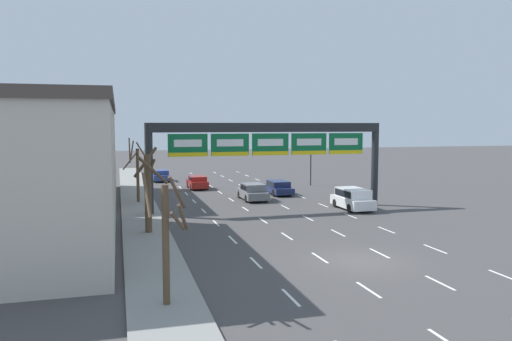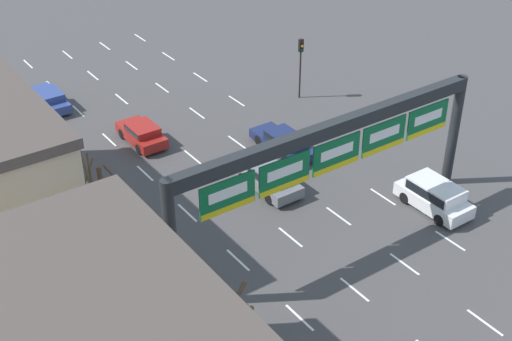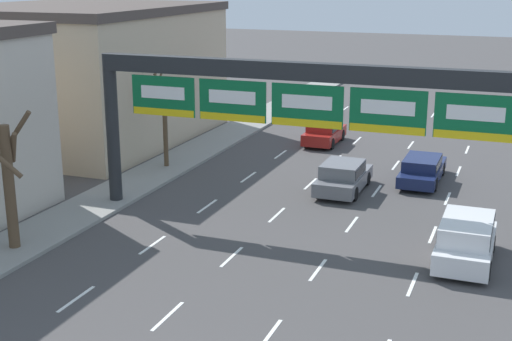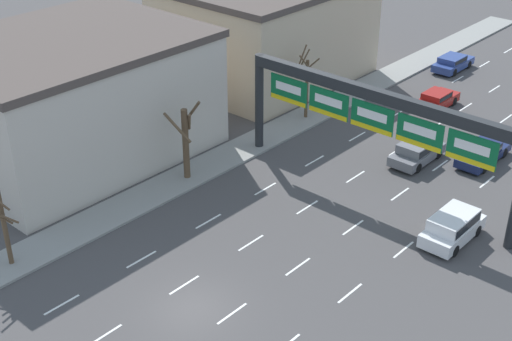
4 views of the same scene
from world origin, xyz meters
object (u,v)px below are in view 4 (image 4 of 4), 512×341
object	(u,v)px
car_grey	(416,151)
car_navy	(483,152)
sign_gantry	(375,114)
car_red	(437,99)
car_blue	(453,62)
tree_bare_third	(306,82)
tree_bare_second	(3,223)
suv_white	(453,226)
tree_bare_closest	(186,139)

from	to	relation	value
car_grey	car_navy	distance (m)	4.42
sign_gantry	car_grey	bearing A→B (deg)	88.55
car_red	car_navy	distance (m)	9.09
sign_gantry	car_grey	size ratio (longest dim) A/B	4.25
sign_gantry	car_blue	xyz separation A→B (m)	(-6.43, 22.68, -4.54)
sign_gantry	tree_bare_third	xyz separation A→B (m)	(-9.72, 6.01, -2.35)
car_grey	tree_bare_second	xyz separation A→B (m)	(-9.73, -24.24, 1.87)
suv_white	car_grey	bearing A→B (deg)	132.60
car_red	car_blue	xyz separation A→B (m)	(-3.08, 8.29, -0.01)
tree_bare_closest	tree_bare_second	size ratio (longest dim) A/B	1.08
car_navy	tree_bare_third	distance (m)	13.51
tree_bare_closest	car_navy	bearing A→B (deg)	48.65
car_red	tree_bare_closest	size ratio (longest dim) A/B	0.79
car_red	car_grey	xyz separation A→B (m)	(3.48, -9.03, 0.06)
sign_gantry	tree_bare_closest	world-z (taller)	sign_gantry
tree_bare_third	car_red	bearing A→B (deg)	52.78
tree_bare_third	tree_bare_second	bearing A→B (deg)	-89.71
car_grey	car_navy	xyz separation A→B (m)	(3.28, 2.96, -0.07)
car_red	car_grey	bearing A→B (deg)	-68.91
car_red	car_grey	distance (m)	9.68
suv_white	tree_bare_second	world-z (taller)	tree_bare_second
sign_gantry	tree_bare_third	distance (m)	11.67
car_red	tree_bare_second	size ratio (longest dim) A/B	0.85
car_grey	tree_bare_third	bearing A→B (deg)	176.23
car_navy	tree_bare_third	bearing A→B (deg)	-170.02
sign_gantry	suv_white	xyz separation A→B (m)	(6.38, -1.43, -4.32)
car_blue	tree_bare_third	distance (m)	17.13
tree_bare_third	sign_gantry	bearing A→B (deg)	-31.75
car_navy	suv_white	size ratio (longest dim) A/B	1.13
car_blue	car_navy	world-z (taller)	car_blue
car_grey	tree_bare_second	bearing A→B (deg)	-111.86
car_blue	tree_bare_closest	size ratio (longest dim) A/B	0.88
car_blue	tree_bare_third	xyz separation A→B (m)	(-3.29, -16.67, 2.18)
car_grey	suv_white	xyz separation A→B (m)	(6.25, -6.79, 0.14)
car_navy	tree_bare_closest	world-z (taller)	tree_bare_closest
tree_bare_closest	sign_gantry	bearing A→B (deg)	33.74
sign_gantry	car_navy	bearing A→B (deg)	67.69
car_red	tree_bare_closest	xyz separation A→B (m)	(-6.14, -20.74, 2.09)
car_red	tree_bare_third	bearing A→B (deg)	-127.22
car_navy	tree_bare_closest	bearing A→B (deg)	-131.35
car_blue	car_navy	size ratio (longest dim) A/B	0.92
car_grey	car_navy	size ratio (longest dim) A/B	0.90
car_grey	car_navy	world-z (taller)	car_grey
car_grey	tree_bare_second	world-z (taller)	tree_bare_second
sign_gantry	car_grey	distance (m)	6.98
car_red	car_blue	bearing A→B (deg)	110.39
suv_white	tree_bare_closest	size ratio (longest dim) A/B	0.84
car_blue	tree_bare_closest	world-z (taller)	tree_bare_closest
car_red	tree_bare_closest	bearing A→B (deg)	-106.50
car_red	car_navy	bearing A→B (deg)	-41.92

